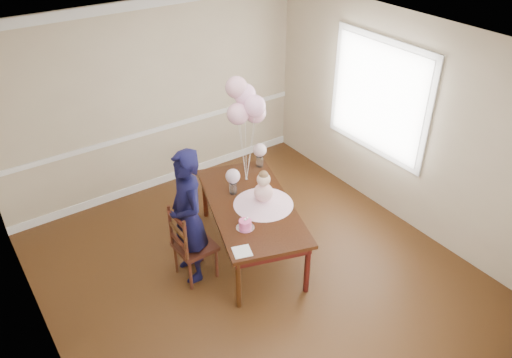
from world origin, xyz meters
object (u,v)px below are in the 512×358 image
Objects in this scene: dining_table_top at (251,205)px; woman at (188,217)px; dining_chair_seat at (195,246)px; birthday_cake at (245,224)px.

woman is (-0.80, 0.05, 0.14)m from dining_table_top.
birthday_cake is at bearing -37.53° from dining_chair_seat.
dining_table_top is at bearing -1.13° from dining_chair_seat.
birthday_cake is at bearing -113.96° from dining_table_top.
birthday_cake is at bearing 57.38° from woman.
birthday_cake is (-0.31, -0.34, 0.08)m from dining_table_top.
dining_table_top is 0.47m from birthday_cake.
birthday_cake is 0.09× the size of woman.
dining_chair_seat is 0.40m from woman.
birthday_cake is 0.66m from dining_chair_seat.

